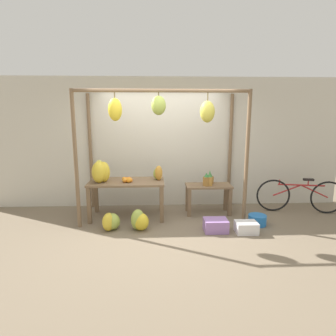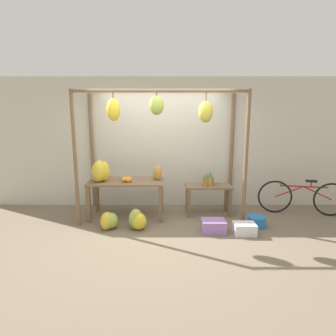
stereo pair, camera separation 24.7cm
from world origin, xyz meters
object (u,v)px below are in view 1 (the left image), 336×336
Objects in this scene: fruit_crate_purple at (246,227)px; fruit_crate_white at (216,225)px; banana_pile_ground_right at (139,221)px; banana_pile_ground_left at (110,222)px; banana_pile_on_table at (101,172)px; papaya_pile at (158,173)px; orange_pile at (127,180)px; blue_bucket at (257,220)px; pineapple_cluster at (209,179)px; parked_bicycle at (300,196)px.

fruit_crate_white is at bearing 170.13° from fruit_crate_purple.
banana_pile_ground_left is at bearing 176.60° from banana_pile_ground_right.
fruit_crate_purple is (2.62, -0.79, -0.85)m from banana_pile_on_table.
papaya_pile is (-1.00, 0.83, 0.77)m from fruit_crate_white.
fruit_crate_white is (1.34, -0.12, -0.06)m from banana_pile_ground_right.
fruit_crate_purple is at bearing -20.01° from orange_pile.
banana_pile_ground_right is 1.25× the size of blue_bucket.
banana_pile_on_table is 1.12× the size of banana_pile_ground_right.
pineapple_cluster reaches higher than banana_pile_ground_right.
orange_pile is at bearing -171.91° from pineapple_cluster.
pineapple_cluster reaches higher than parked_bicycle.
fruit_crate_white is at bearing -4.56° from banana_pile_ground_left.
fruit_crate_purple is at bearing -63.94° from pineapple_cluster.
banana_pile_on_table reaches higher than fruit_crate_white.
orange_pile reaches higher than parked_bicycle.
banana_pile_ground_right is (0.76, -0.58, -0.77)m from banana_pile_on_table.
papaya_pile is at bearing -178.80° from parked_bicycle.
blue_bucket is (2.43, -0.43, -0.69)m from orange_pile.
papaya_pile reaches higher than banana_pile_ground_left.
banana_pile_ground_right is at bearing -115.80° from papaya_pile.
orange_pile reaches higher than banana_pile_ground_left.
banana_pile_ground_right is at bearing -176.50° from blue_bucket.
blue_bucket is at bearing 16.73° from fruit_crate_white.
banana_pile_ground_left is at bearing -168.99° from parked_bicycle.
blue_bucket is (2.93, -0.45, -0.85)m from banana_pile_on_table.
pineapple_cluster is at bearing 8.09° from orange_pile.
banana_pile_on_table is at bearing 171.28° from blue_bucket.
blue_bucket is (0.83, 0.25, -0.01)m from fruit_crate_white.
banana_pile_ground_left is 0.21× the size of parked_bicycle.
banana_pile_ground_left is 1.86m from fruit_crate_white.
fruit_crate_purple is (-1.44, -0.98, -0.26)m from parked_bicycle.
banana_pile_ground_right is at bearing 173.62° from fruit_crate_purple.
blue_bucket is 1.32m from parked_bicycle.
orange_pile is 0.72× the size of papaya_pile.
orange_pile is 1.86m from fruit_crate_white.
banana_pile_on_table is 2.36m from fruit_crate_white.
banana_pile_ground_right is 0.24× the size of parked_bicycle.
fruit_crate_white reaches higher than fruit_crate_purple.
pineapple_cluster is at bearing 4.54° from papaya_pile.
orange_pile is at bearing 169.99° from blue_bucket.
banana_pile_ground_left reaches higher than fruit_crate_purple.
banana_pile_on_table is at bearing -173.38° from papaya_pile.
papaya_pile reaches higher than parked_bicycle.
banana_pile_ground_right reaches higher than fruit_crate_white.
banana_pile_ground_right is (0.52, -0.03, 0.02)m from banana_pile_ground_left.
banana_pile_on_table is at bearing 163.19° from fruit_crate_purple.
parked_bicycle reaches higher than fruit_crate_purple.
banana_pile_on_table is 4.10m from parked_bicycle.
banana_pile_on_table is 3.09m from blue_bucket.
fruit_crate_white is 1.39× the size of papaya_pile.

